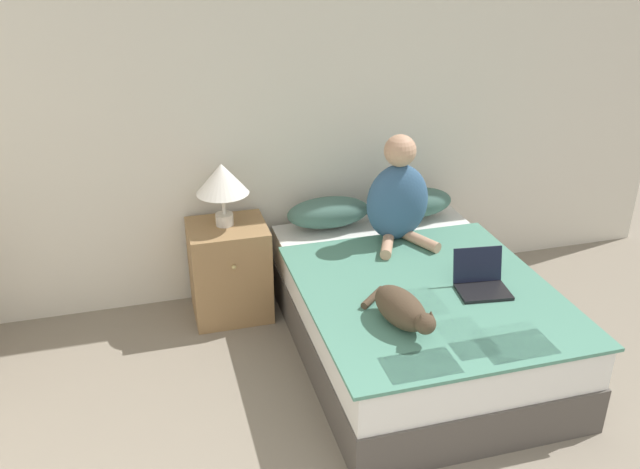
% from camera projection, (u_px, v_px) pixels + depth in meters
% --- Properties ---
extents(wall_back, '(5.99, 0.05, 2.55)m').
position_uv_depth(wall_back, '(271.00, 113.00, 4.39)').
color(wall_back, beige).
rests_on(wall_back, ground_plane).
extents(bed, '(1.40, 1.92, 0.53)m').
position_uv_depth(bed, '(414.00, 315.00, 4.08)').
color(bed, '#4C4742').
rests_on(bed, ground_plane).
extents(pillow_near, '(0.57, 0.27, 0.20)m').
position_uv_depth(pillow_near, '(328.00, 212.00, 4.55)').
color(pillow_near, '#42665B').
rests_on(pillow_near, bed).
extents(pillow_far, '(0.57, 0.27, 0.20)m').
position_uv_depth(pillow_far, '(413.00, 203.00, 4.70)').
color(pillow_far, '#42665B').
rests_on(pillow_far, bed).
extents(person_sitting, '(0.41, 0.40, 0.70)m').
position_uv_depth(person_sitting, '(398.00, 197.00, 4.29)').
color(person_sitting, '#33567A').
rests_on(person_sitting, bed).
extents(cat_tabby, '(0.28, 0.59, 0.19)m').
position_uv_depth(cat_tabby, '(402.00, 309.00, 3.46)').
color(cat_tabby, '#473828').
rests_on(cat_tabby, bed).
extents(laptop_open, '(0.31, 0.28, 0.22)m').
position_uv_depth(laptop_open, '(481.00, 282.00, 3.81)').
color(laptop_open, black).
rests_on(laptop_open, bed).
extents(nightstand, '(0.50, 0.46, 0.65)m').
position_uv_depth(nightstand, '(230.00, 270.00, 4.46)').
color(nightstand, '#937047').
rests_on(nightstand, ground_plane).
extents(table_lamp, '(0.33, 0.33, 0.41)m').
position_uv_depth(table_lamp, '(222.00, 180.00, 4.20)').
color(table_lamp, beige).
rests_on(table_lamp, nightstand).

